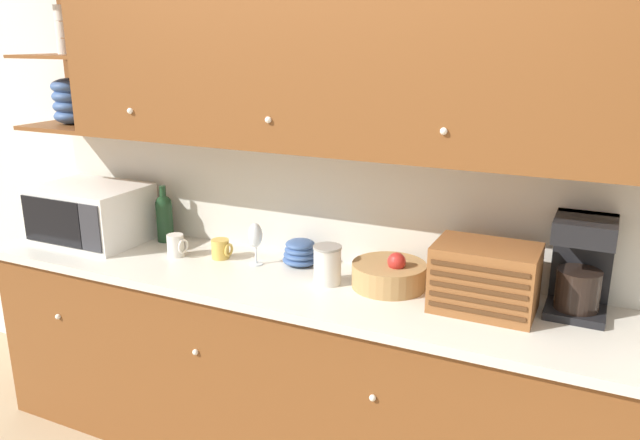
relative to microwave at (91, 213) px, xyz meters
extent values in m
plane|color=tan|center=(1.27, 0.27, -1.06)|extent=(24.00, 24.00, 0.00)
cube|color=silver|center=(1.27, 0.30, 0.24)|extent=(5.64, 0.06, 2.60)
cube|color=brown|center=(1.27, -0.02, -0.62)|extent=(3.24, 0.59, 0.88)
cube|color=silver|center=(1.27, -0.04, -0.16)|extent=(3.26, 0.62, 0.04)
sphere|color=white|center=(0.05, -0.32, -0.43)|extent=(0.03, 0.03, 0.03)
sphere|color=white|center=(0.86, -0.32, -0.43)|extent=(0.03, 0.03, 0.03)
sphere|color=white|center=(1.67, -0.32, -0.43)|extent=(0.03, 0.03, 0.03)
cube|color=silver|center=(1.27, 0.26, 0.14)|extent=(3.24, 0.01, 0.56)
cube|color=brown|center=(1.48, 0.08, 0.79)|extent=(2.82, 0.38, 0.74)
cube|color=brown|center=(-0.14, 0.26, 0.79)|extent=(0.42, 0.02, 0.74)
cube|color=brown|center=(-0.14, 0.08, 0.43)|extent=(0.42, 0.38, 0.02)
cube|color=brown|center=(-0.14, 0.08, 0.77)|extent=(0.42, 0.38, 0.02)
sphere|color=white|center=(0.42, -0.11, 0.55)|extent=(0.03, 0.03, 0.03)
sphere|color=white|center=(1.12, -0.11, 0.55)|extent=(0.03, 0.03, 0.03)
sphere|color=white|center=(1.83, -0.11, 0.55)|extent=(0.03, 0.03, 0.03)
ellipsoid|color=#3D5B93|center=(-0.14, 0.08, 0.48)|extent=(0.18, 0.18, 0.08)
ellipsoid|color=#3D5B93|center=(-0.14, 0.08, 0.53)|extent=(0.18, 0.18, 0.08)
ellipsoid|color=#3D5B93|center=(-0.14, 0.08, 0.58)|extent=(0.18, 0.18, 0.08)
ellipsoid|color=#3D5B93|center=(-0.14, 0.08, 0.63)|extent=(0.18, 0.18, 0.08)
cylinder|color=silver|center=(-0.14, 0.08, 0.82)|extent=(0.07, 0.07, 0.08)
cylinder|color=silver|center=(-0.14, 0.08, 0.90)|extent=(0.07, 0.07, 0.08)
cylinder|color=silver|center=(-0.14, 0.08, 0.98)|extent=(0.07, 0.07, 0.08)
cube|color=silver|center=(0.00, 0.00, 0.00)|extent=(0.54, 0.39, 0.29)
cube|color=black|center=(-0.06, -0.20, 0.00)|extent=(0.38, 0.01, 0.23)
cube|color=#2D2D33|center=(0.19, -0.20, 0.00)|extent=(0.12, 0.01, 0.23)
cylinder|color=#19381E|center=(0.35, 0.15, -0.04)|extent=(0.08, 0.08, 0.20)
sphere|color=#19381E|center=(0.35, 0.15, 0.05)|extent=(0.08, 0.08, 0.08)
cylinder|color=#19381E|center=(0.35, 0.15, 0.11)|extent=(0.03, 0.03, 0.07)
cylinder|color=silver|center=(0.54, -0.01, -0.09)|extent=(0.08, 0.08, 0.11)
torus|color=silver|center=(0.58, -0.01, -0.09)|extent=(0.01, 0.07, 0.07)
cylinder|color=gold|center=(0.75, 0.05, -0.10)|extent=(0.08, 0.08, 0.09)
torus|color=gold|center=(0.80, 0.05, -0.10)|extent=(0.01, 0.06, 0.06)
cylinder|color=silver|center=(0.94, 0.06, -0.14)|extent=(0.06, 0.06, 0.01)
cylinder|color=silver|center=(0.94, 0.06, -0.10)|extent=(0.01, 0.01, 0.08)
ellipsoid|color=silver|center=(0.94, 0.06, 0.00)|extent=(0.07, 0.07, 0.11)
ellipsoid|color=#3D5B93|center=(1.13, 0.15, -0.12)|extent=(0.16, 0.16, 0.04)
ellipsoid|color=#3D5B93|center=(1.13, 0.15, -0.10)|extent=(0.15, 0.15, 0.04)
ellipsoid|color=#3D5B93|center=(1.13, 0.15, -0.07)|extent=(0.14, 0.14, 0.05)
ellipsoid|color=#3D5B93|center=(1.13, 0.15, -0.05)|extent=(0.13, 0.13, 0.04)
cylinder|color=silver|center=(1.34, -0.01, -0.06)|extent=(0.12, 0.12, 0.16)
cylinder|color=gray|center=(1.34, -0.01, 0.02)|extent=(0.12, 0.12, 0.01)
cylinder|color=#A87F4C|center=(1.58, 0.07, -0.09)|extent=(0.31, 0.31, 0.10)
sphere|color=red|center=(1.62, 0.05, -0.02)|extent=(0.08, 0.08, 0.08)
cube|color=brown|center=(1.99, 0.01, -0.01)|extent=(0.38, 0.26, 0.26)
cube|color=#4B2C16|center=(1.99, -0.12, -0.10)|extent=(0.35, 0.01, 0.02)
cube|color=#4B2C16|center=(1.99, -0.12, -0.06)|extent=(0.35, 0.01, 0.02)
cube|color=#4B2C16|center=(1.99, -0.12, -0.01)|extent=(0.35, 0.01, 0.02)
cube|color=#4B2C16|center=(1.99, -0.12, 0.03)|extent=(0.35, 0.01, 0.02)
cube|color=#4B2C16|center=(1.99, -0.12, 0.07)|extent=(0.35, 0.01, 0.02)
cube|color=black|center=(2.31, 0.12, -0.13)|extent=(0.22, 0.23, 0.03)
cylinder|color=black|center=(2.31, 0.11, -0.04)|extent=(0.16, 0.16, 0.15)
cube|color=black|center=(2.31, 0.21, 0.05)|extent=(0.22, 0.05, 0.38)
cube|color=black|center=(2.31, 0.12, 0.19)|extent=(0.22, 0.23, 0.08)
camera|label=1|loc=(2.38, -2.25, 0.87)|focal=35.00mm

